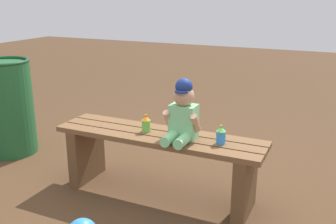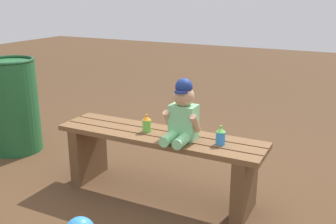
# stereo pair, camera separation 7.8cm
# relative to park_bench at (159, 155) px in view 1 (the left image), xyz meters

# --- Properties ---
(ground_plane) EXTENTS (16.00, 16.00, 0.00)m
(ground_plane) POSITION_rel_park_bench_xyz_m (0.00, 0.00, -0.31)
(ground_plane) COLOR #4C331E
(park_bench) EXTENTS (1.46, 0.36, 0.46)m
(park_bench) POSITION_rel_park_bench_xyz_m (0.00, 0.00, 0.00)
(park_bench) COLOR brown
(park_bench) RESTS_ON ground_plane
(child_figure) EXTENTS (0.23, 0.27, 0.40)m
(child_figure) POSITION_rel_park_bench_xyz_m (0.19, -0.03, 0.33)
(child_figure) COLOR #7FCC8C
(child_figure) RESTS_ON park_bench
(sippy_cup_left) EXTENTS (0.06, 0.06, 0.12)m
(sippy_cup_left) POSITION_rel_park_bench_xyz_m (-0.09, -0.00, 0.21)
(sippy_cup_left) COLOR #66CC4C
(sippy_cup_left) RESTS_ON park_bench
(sippy_cup_right) EXTENTS (0.06, 0.06, 0.12)m
(sippy_cup_right) POSITION_rel_park_bench_xyz_m (0.44, -0.00, 0.21)
(sippy_cup_right) COLOR #338CE5
(sippy_cup_right) RESTS_ON park_bench
(trash_bin) EXTENTS (0.45, 0.45, 0.84)m
(trash_bin) POSITION_rel_park_bench_xyz_m (-1.55, 0.16, 0.11)
(trash_bin) COLOR #1E592D
(trash_bin) RESTS_ON ground_plane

